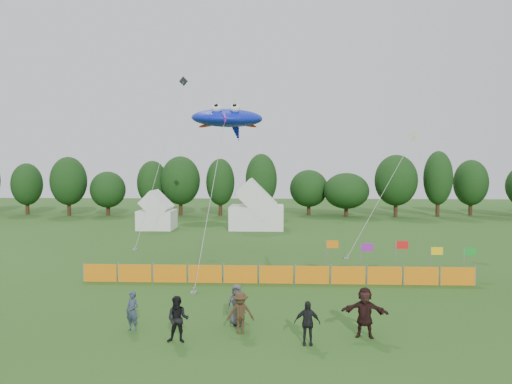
{
  "coord_description": "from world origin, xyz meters",
  "views": [
    {
      "loc": [
        1.15,
        -20.13,
        6.57
      ],
      "look_at": [
        0.0,
        6.0,
        5.2
      ],
      "focal_mm": 35.0,
      "sensor_mm": 36.0,
      "label": 1
    }
  ],
  "objects_px": {
    "barrier_fence": "(276,275)",
    "spectator_b": "(178,319)",
    "tent_right": "(257,210)",
    "spectator_e": "(237,305)",
    "spectator_a": "(132,311)",
    "spectator_f": "(365,312)",
    "spectator_c": "(240,313)",
    "stingray_kite": "(228,119)",
    "spectator_d": "(307,323)",
    "tent_left": "(157,213)"
  },
  "relations": [
    {
      "from": "tent_left",
      "to": "spectator_c",
      "type": "bearing_deg",
      "value": -70.82
    },
    {
      "from": "tent_right",
      "to": "stingray_kite",
      "type": "bearing_deg",
      "value": -95.97
    },
    {
      "from": "stingray_kite",
      "to": "spectator_f",
      "type": "bearing_deg",
      "value": -68.89
    },
    {
      "from": "spectator_e",
      "to": "stingray_kite",
      "type": "bearing_deg",
      "value": 105.0
    },
    {
      "from": "tent_left",
      "to": "spectator_c",
      "type": "distance_m",
      "value": 33.81
    },
    {
      "from": "tent_left",
      "to": "spectator_d",
      "type": "relative_size",
      "value": 2.26
    },
    {
      "from": "barrier_fence",
      "to": "spectator_f",
      "type": "xyz_separation_m",
      "value": [
        3.43,
        -8.6,
        0.46
      ]
    },
    {
      "from": "spectator_b",
      "to": "spectator_a",
      "type": "bearing_deg",
      "value": 151.5
    },
    {
      "from": "barrier_fence",
      "to": "spectator_c",
      "type": "bearing_deg",
      "value": -99.26
    },
    {
      "from": "spectator_a",
      "to": "spectator_e",
      "type": "bearing_deg",
      "value": 34.36
    },
    {
      "from": "spectator_e",
      "to": "spectator_f",
      "type": "height_order",
      "value": "spectator_f"
    },
    {
      "from": "spectator_c",
      "to": "spectator_f",
      "type": "height_order",
      "value": "spectator_f"
    },
    {
      "from": "tent_right",
      "to": "spectator_b",
      "type": "bearing_deg",
      "value": -92.59
    },
    {
      "from": "spectator_c",
      "to": "stingray_kite",
      "type": "bearing_deg",
      "value": 93.32
    },
    {
      "from": "spectator_d",
      "to": "spectator_a",
      "type": "bearing_deg",
      "value": 172.22
    },
    {
      "from": "stingray_kite",
      "to": "spectator_a",
      "type": "bearing_deg",
      "value": -96.62
    },
    {
      "from": "barrier_fence",
      "to": "stingray_kite",
      "type": "xyz_separation_m",
      "value": [
        -3.62,
        9.65,
        9.58
      ]
    },
    {
      "from": "spectator_a",
      "to": "spectator_c",
      "type": "height_order",
      "value": "spectator_c"
    },
    {
      "from": "spectator_e",
      "to": "spectator_c",
      "type": "bearing_deg",
      "value": -69.15
    },
    {
      "from": "tent_right",
      "to": "barrier_fence",
      "type": "distance_m",
      "value": 24.3
    },
    {
      "from": "barrier_fence",
      "to": "stingray_kite",
      "type": "relative_size",
      "value": 1.16
    },
    {
      "from": "barrier_fence",
      "to": "spectator_a",
      "type": "distance_m",
      "value": 10.04
    },
    {
      "from": "tent_left",
      "to": "spectator_c",
      "type": "relative_size",
      "value": 2.24
    },
    {
      "from": "tent_right",
      "to": "spectator_b",
      "type": "height_order",
      "value": "tent_right"
    },
    {
      "from": "spectator_a",
      "to": "spectator_c",
      "type": "distance_m",
      "value": 4.33
    },
    {
      "from": "spectator_c",
      "to": "stingray_kite",
      "type": "relative_size",
      "value": 0.09
    },
    {
      "from": "spectator_b",
      "to": "spectator_c",
      "type": "xyz_separation_m",
      "value": [
        2.26,
        1.08,
        -0.05
      ]
    },
    {
      "from": "spectator_b",
      "to": "spectator_e",
      "type": "xyz_separation_m",
      "value": [
        2.03,
        2.1,
        -0.02
      ]
    },
    {
      "from": "tent_right",
      "to": "spectator_e",
      "type": "xyz_separation_m",
      "value": [
        0.5,
        -31.54,
        -1.16
      ]
    },
    {
      "from": "spectator_f",
      "to": "spectator_a",
      "type": "bearing_deg",
      "value": -170.93
    },
    {
      "from": "tent_left",
      "to": "spectator_d",
      "type": "bearing_deg",
      "value": -67.55
    },
    {
      "from": "spectator_f",
      "to": "tent_left",
      "type": "bearing_deg",
      "value": 127.52
    },
    {
      "from": "spectator_a",
      "to": "spectator_f",
      "type": "bearing_deg",
      "value": 20.11
    },
    {
      "from": "spectator_e",
      "to": "spectator_f",
      "type": "distance_m",
      "value": 5.17
    },
    {
      "from": "spectator_f",
      "to": "tent_right",
      "type": "bearing_deg",
      "value": 110.76
    },
    {
      "from": "spectator_e",
      "to": "tent_left",
      "type": "bearing_deg",
      "value": 117.62
    },
    {
      "from": "tent_left",
      "to": "tent_right",
      "type": "height_order",
      "value": "tent_right"
    },
    {
      "from": "barrier_fence",
      "to": "spectator_b",
      "type": "relative_size",
      "value": 12.66
    },
    {
      "from": "spectator_c",
      "to": "spectator_e",
      "type": "bearing_deg",
      "value": 98.83
    },
    {
      "from": "barrier_fence",
      "to": "spectator_b",
      "type": "bearing_deg",
      "value": -110.93
    },
    {
      "from": "spectator_c",
      "to": "spectator_d",
      "type": "bearing_deg",
      "value": -27.38
    },
    {
      "from": "spectator_e",
      "to": "spectator_d",
      "type": "bearing_deg",
      "value": -29.36
    },
    {
      "from": "barrier_fence",
      "to": "spectator_d",
      "type": "height_order",
      "value": "spectator_d"
    },
    {
      "from": "barrier_fence",
      "to": "spectator_a",
      "type": "xyz_separation_m",
      "value": [
        -5.7,
        -8.26,
        0.29
      ]
    },
    {
      "from": "spectator_a",
      "to": "spectator_f",
      "type": "relative_size",
      "value": 0.82
    },
    {
      "from": "spectator_f",
      "to": "spectator_b",
      "type": "bearing_deg",
      "value": -161.69
    },
    {
      "from": "spectator_a",
      "to": "stingray_kite",
      "type": "height_order",
      "value": "stingray_kite"
    },
    {
      "from": "spectator_a",
      "to": "tent_right",
      "type": "bearing_deg",
      "value": 105.9
    },
    {
      "from": "spectator_a",
      "to": "stingray_kite",
      "type": "bearing_deg",
      "value": 105.6
    },
    {
      "from": "spectator_f",
      "to": "barrier_fence",
      "type": "bearing_deg",
      "value": 122.91
    }
  ]
}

